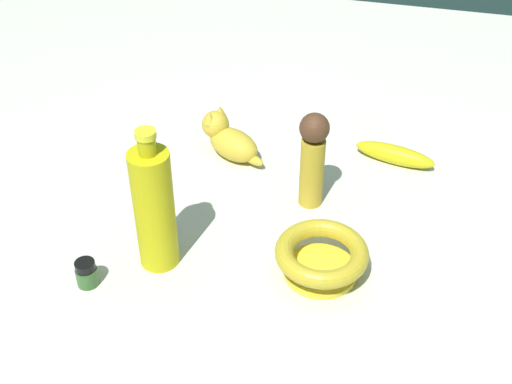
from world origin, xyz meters
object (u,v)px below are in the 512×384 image
Objects in this scene: person_figure_adult at (313,157)px; bottle_tall at (154,208)px; cat_figurine at (229,139)px; bowl at (321,256)px; nail_polish_jar at (87,273)px; banana at (395,155)px.

bottle_tall reaches higher than person_figure_adult.
bowl is at bearing 39.51° from cat_figurine.
nail_polish_jar is (0.11, -0.35, -0.01)m from bowl.
banana is 0.85× the size of person_figure_adult.
banana is 0.22m from person_figure_adult.
bottle_tall is (0.03, -0.26, 0.07)m from bowl.
nail_polish_jar is at bearing -46.16° from person_figure_adult.
banana is at bearing 135.93° from nail_polish_jar.
person_figure_adult is (-0.17, -0.05, 0.06)m from bowl.
person_figure_adult is 0.29m from bottle_tall.
bottle_tall reaches higher than banana.
cat_figurine is at bearing -120.46° from person_figure_adult.
cat_figurine reaches higher than bowl.
bowl reaches higher than nail_polish_jar.
bottle_tall is at bearing 59.06° from banana.
banana is 0.63× the size of bottle_tall.
bottle_tall reaches higher than cat_figurine.
person_figure_adult reaches higher than nail_polish_jar.
bowl reaches higher than banana.
person_figure_adult is at bearing 135.05° from bottle_tall.
bowl is at bearing 87.62° from banana.
banana is (-0.05, 0.32, -0.02)m from cat_figurine.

